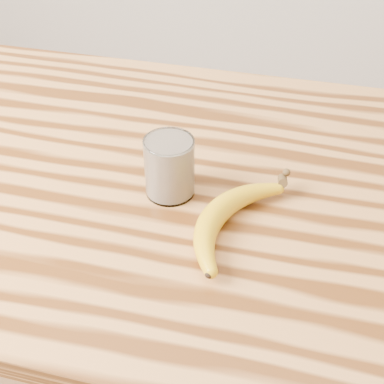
# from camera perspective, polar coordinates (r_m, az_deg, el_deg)

# --- Properties ---
(table) EXTENTS (1.20, 0.80, 0.90)m
(table) POSITION_cam_1_polar(r_m,az_deg,el_deg) (1.01, -4.40, -3.52)
(table) COLOR #B4773C
(table) RESTS_ON ground
(smoothie_glass) EXTENTS (0.08, 0.08, 0.10)m
(smoothie_glass) POSITION_cam_1_polar(r_m,az_deg,el_deg) (0.85, -2.42, 2.71)
(smoothie_glass) COLOR white
(smoothie_glass) RESTS_ON table
(banana) EXTENTS (0.21, 0.33, 0.04)m
(banana) POSITION_cam_1_polar(r_m,az_deg,el_deg) (0.81, 2.53, -2.30)
(banana) COLOR #C99710
(banana) RESTS_ON table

